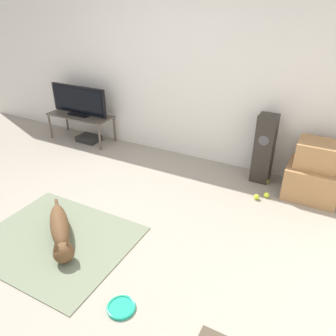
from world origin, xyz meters
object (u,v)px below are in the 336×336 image
object	(u,v)px
tennis_ball_by_boxes	(266,195)
tennis_ball_loose_on_carpet	(266,181)
frisbee	(121,307)
tv_stand	(81,118)
tv	(79,101)
floor_speaker	(264,149)
tennis_ball_near_speaker	(257,197)
dog	(60,230)
cardboard_box_lower	(312,182)
cardboard_box_upper	(318,155)
game_console	(89,139)

from	to	relation	value
tennis_ball_by_boxes	tennis_ball_loose_on_carpet	xyz separation A→B (m)	(-0.08, 0.32, 0.00)
frisbee	tv_stand	distance (m)	3.50
tv_stand	tv	distance (m)	0.28
floor_speaker	tennis_ball_loose_on_carpet	world-z (taller)	floor_speaker
floor_speaker	tennis_ball_near_speaker	distance (m)	0.64
dog	floor_speaker	world-z (taller)	floor_speaker
cardboard_box_lower	tennis_ball_loose_on_carpet	size ratio (longest dim) A/B	8.98
cardboard_box_upper	tv	size ratio (longest dim) A/B	0.44
frisbee	cardboard_box_lower	bearing A→B (deg)	65.78
cardboard_box_lower	cardboard_box_upper	size ratio (longest dim) A/B	1.31
cardboard_box_upper	tennis_ball_by_boxes	distance (m)	0.73
dog	cardboard_box_lower	bearing A→B (deg)	44.10
tennis_ball_by_boxes	tennis_ball_loose_on_carpet	distance (m)	0.33
cardboard_box_lower	tennis_ball_near_speaker	xyz separation A→B (m)	(-0.54, -0.37, -0.16)
tennis_ball_near_speaker	tennis_ball_loose_on_carpet	xyz separation A→B (m)	(0.01, 0.42, 0.00)
frisbee	tv_stand	xyz separation A→B (m)	(-2.48, 2.44, 0.36)
dog	tennis_ball_by_boxes	size ratio (longest dim) A/B	12.89
frisbee	tv	distance (m)	3.54
dog	cardboard_box_upper	bearing A→B (deg)	44.47
tennis_ball_by_boxes	dog	bearing A→B (deg)	-133.15
cardboard_box_lower	floor_speaker	bearing A→B (deg)	169.32
tennis_ball_loose_on_carpet	cardboard_box_upper	bearing A→B (deg)	-3.25
tv_stand	tv	world-z (taller)	tv
cardboard_box_upper	tennis_ball_by_boxes	bearing A→B (deg)	-146.23
floor_speaker	tennis_ball_near_speaker	world-z (taller)	floor_speaker
tv_stand	frisbee	bearing A→B (deg)	-44.52
tv_stand	game_console	distance (m)	0.36
dog	tennis_ball_near_speaker	distance (m)	2.22
floor_speaker	tv_stand	bearing A→B (deg)	-178.95
floor_speaker	game_console	distance (m)	2.82
dog	cardboard_box_lower	world-z (taller)	cardboard_box_lower
tennis_ball_loose_on_carpet	tv_stand	bearing A→B (deg)	179.72
tennis_ball_near_speaker	tennis_ball_loose_on_carpet	world-z (taller)	same
tennis_ball_loose_on_carpet	tennis_ball_by_boxes	bearing A→B (deg)	-75.78
dog	tennis_ball_by_boxes	bearing A→B (deg)	46.85
cardboard_box_upper	tv	distance (m)	3.54
tennis_ball_by_boxes	tennis_ball_near_speaker	distance (m)	0.14
tennis_ball_loose_on_carpet	tennis_ball_near_speaker	bearing A→B (deg)	-91.61
tv_stand	tennis_ball_near_speaker	distance (m)	3.06
cardboard_box_lower	tennis_ball_near_speaker	size ratio (longest dim) A/B	8.98
frisbee	tennis_ball_loose_on_carpet	distance (m)	2.48
dog	tv_stand	world-z (taller)	tv_stand
tennis_ball_near_speaker	tennis_ball_by_boxes	bearing A→B (deg)	47.30
tennis_ball_by_boxes	game_console	bearing A→B (deg)	173.87
tv	tennis_ball_loose_on_carpet	xyz separation A→B (m)	(3.02, -0.02, -0.62)
cardboard_box_upper	floor_speaker	distance (m)	0.63
frisbee	tv	bearing A→B (deg)	135.44
frisbee	dog	bearing A→B (deg)	158.60
tv_stand	tennis_ball_near_speaker	bearing A→B (deg)	-8.25
dog	tennis_ball_near_speaker	bearing A→B (deg)	46.82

